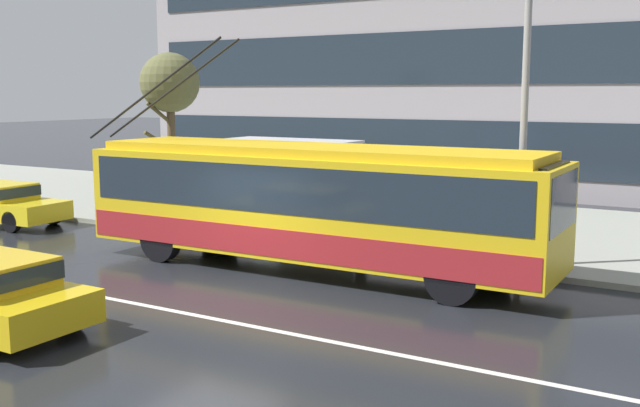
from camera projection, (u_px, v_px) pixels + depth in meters
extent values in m
plane|color=black|center=(209.00, 295.00, 14.66)|extent=(160.00, 160.00, 0.00)
cube|color=gray|center=(404.00, 221.00, 22.75)|extent=(80.00, 10.00, 0.14)
cube|color=silver|center=(167.00, 310.00, 13.64)|extent=(72.00, 0.14, 0.01)
cube|color=gold|center=(312.00, 203.00, 16.58)|extent=(11.04, 2.62, 2.20)
cube|color=gold|center=(312.00, 150.00, 16.40)|extent=(10.38, 2.36, 0.20)
cube|color=#1E2833|center=(312.00, 184.00, 16.52)|extent=(10.60, 2.65, 1.01)
cube|color=maroon|center=(312.00, 234.00, 16.69)|extent=(10.93, 2.65, 0.62)
cube|color=#1E2833|center=(562.00, 202.00, 13.82)|extent=(0.14, 2.23, 1.10)
cube|color=black|center=(555.00, 172.00, 13.81)|extent=(0.18, 1.93, 0.28)
cylinder|color=black|center=(170.00, 91.00, 18.67)|extent=(4.36, 0.09, 2.47)
cylinder|color=black|center=(151.00, 91.00, 18.07)|extent=(4.36, 0.09, 2.47)
cylinder|color=black|center=(488.00, 255.00, 15.83)|extent=(1.04, 0.31, 1.04)
cylinder|color=black|center=(452.00, 278.00, 13.92)|extent=(1.04, 0.31, 1.04)
cylinder|color=black|center=(218.00, 225.00, 19.43)|extent=(1.04, 0.31, 1.04)
cylinder|color=black|center=(160.00, 240.00, 17.51)|extent=(1.04, 0.31, 1.04)
cylinder|color=black|center=(53.00, 214.00, 22.51)|extent=(0.63, 0.23, 0.62)
cylinder|color=black|center=(12.00, 222.00, 21.17)|extent=(0.63, 0.23, 0.62)
cylinder|color=black|center=(70.00, 311.00, 12.50)|extent=(0.62, 0.20, 0.62)
cylinder|color=gray|center=(329.00, 195.00, 18.84)|extent=(0.08, 0.08, 2.49)
cylinder|color=gray|center=(219.00, 187.00, 20.62)|extent=(0.08, 0.08, 2.49)
cylinder|color=gray|center=(357.00, 189.00, 20.16)|extent=(0.08, 0.08, 2.49)
cylinder|color=gray|center=(252.00, 181.00, 21.94)|extent=(0.08, 0.08, 2.49)
cube|color=#99ADB2|center=(302.00, 183.00, 21.04)|extent=(3.37, 0.04, 1.99)
cube|color=#B2B2B7|center=(287.00, 141.00, 20.20)|extent=(3.85, 1.84, 0.08)
cube|color=brown|center=(295.00, 214.00, 20.84)|extent=(2.48, 0.36, 0.08)
cylinder|color=#45404F|center=(365.00, 220.00, 19.97)|extent=(0.14, 0.14, 0.86)
cylinder|color=#45404F|center=(359.00, 219.00, 20.06)|extent=(0.14, 0.14, 0.86)
cylinder|color=#2C3038|center=(362.00, 193.00, 19.90)|extent=(0.38, 0.38, 0.59)
sphere|color=tan|center=(362.00, 178.00, 19.84)|extent=(0.24, 0.24, 0.24)
cylinder|color=#5C524D|center=(320.00, 224.00, 19.46)|extent=(0.14, 0.14, 0.84)
cylinder|color=#5C524D|center=(326.00, 224.00, 19.41)|extent=(0.14, 0.14, 0.84)
cylinder|color=#494431|center=(323.00, 198.00, 19.33)|extent=(0.42, 0.42, 0.55)
sphere|color=#BBB48F|center=(323.00, 184.00, 19.28)|extent=(0.20, 0.20, 0.20)
cylinder|color=gray|center=(524.00, 130.00, 16.05)|extent=(0.16, 0.16, 6.08)
cylinder|color=brown|center=(172.00, 158.00, 23.49)|extent=(0.26, 0.26, 3.57)
cylinder|color=brown|center=(159.00, 113.00, 23.06)|extent=(0.47, 0.81, 0.72)
cylinder|color=brown|center=(170.00, 130.00, 23.78)|extent=(0.80, 0.75, 1.25)
cylinder|color=brown|center=(158.00, 141.00, 23.02)|extent=(0.31, 1.08, 0.68)
sphere|color=brown|center=(170.00, 83.00, 23.14)|extent=(1.88, 1.88, 1.88)
cube|color=#1E2833|center=(395.00, 145.00, 30.03)|extent=(23.89, 0.06, 2.07)
cube|color=#1E2833|center=(396.00, 58.00, 29.51)|extent=(23.89, 0.06, 2.07)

